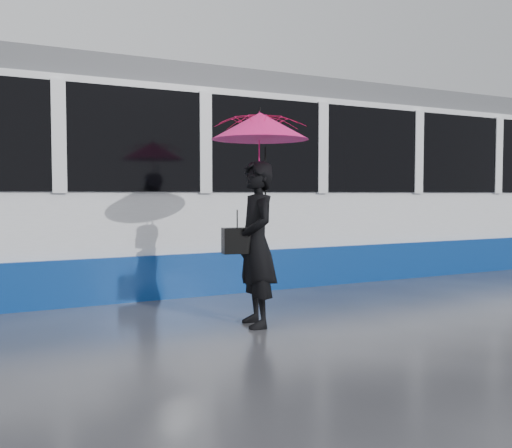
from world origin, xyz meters
TOP-DOWN VIEW (x-y plane):
  - ground at (0.00, 0.00)m, footprint 90.00×90.00m
  - rails at (0.00, 2.50)m, footprint 34.00×1.51m
  - tram at (0.51, 2.50)m, footprint 26.00×2.56m
  - woman at (-0.20, -0.75)m, footprint 0.53×0.72m
  - umbrella at (-0.15, -0.75)m, footprint 1.22×1.22m
  - handbag at (-0.42, -0.73)m, footprint 0.34×0.19m

SIDE VIEW (x-z plane):
  - ground at x=0.00m, z-range 0.00..0.00m
  - rails at x=0.00m, z-range 0.00..0.02m
  - woman at x=-0.20m, z-range 0.00..1.83m
  - handbag at x=-0.42m, z-range 0.73..1.19m
  - tram at x=0.51m, z-range -0.04..3.31m
  - umbrella at x=-0.15m, z-range 1.39..2.62m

